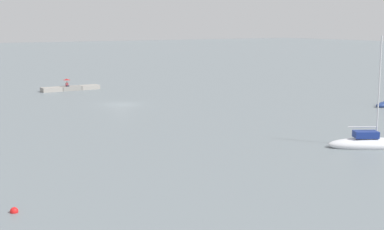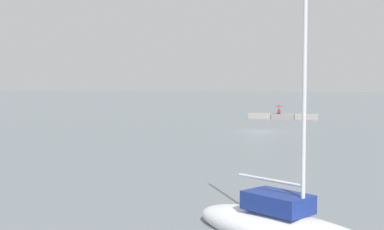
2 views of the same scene
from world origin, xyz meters
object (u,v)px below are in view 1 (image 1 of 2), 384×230
object	(u,v)px
sailboat_white_mid	(369,143)
mooring_buoy_far	(14,211)
umbrella_open_red	(67,79)
person_seated_maroon_left	(67,85)

from	to	relation	value
sailboat_white_mid	mooring_buoy_far	size ratio (longest dim) A/B	21.27
umbrella_open_red	mooring_buoy_far	distance (m)	59.42
person_seated_maroon_left	mooring_buoy_far	size ratio (longest dim) A/B	1.56
umbrella_open_red	sailboat_white_mid	size ratio (longest dim) A/B	0.13
mooring_buoy_far	sailboat_white_mid	bearing A→B (deg)	-178.44
person_seated_maroon_left	sailboat_white_mid	bearing A→B (deg)	96.02
umbrella_open_red	mooring_buoy_far	size ratio (longest dim) A/B	2.70
person_seated_maroon_left	mooring_buoy_far	world-z (taller)	person_seated_maroon_left
umbrella_open_red	mooring_buoy_far	bearing A→B (deg)	67.30
person_seated_maroon_left	sailboat_white_mid	distance (m)	54.39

